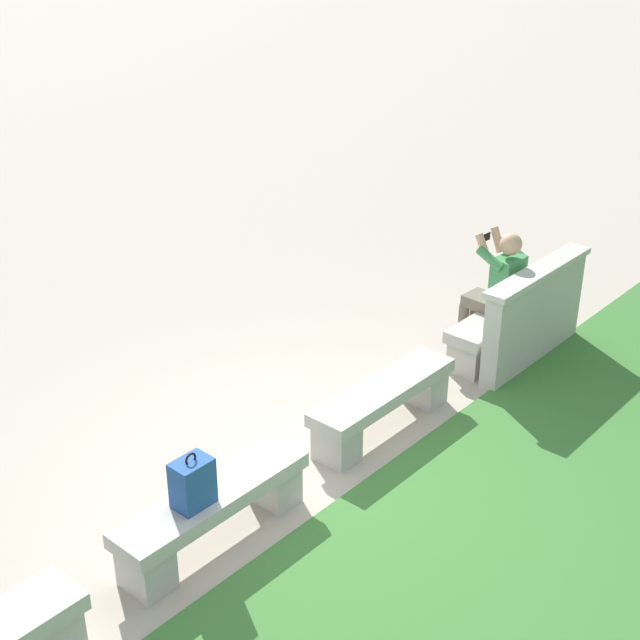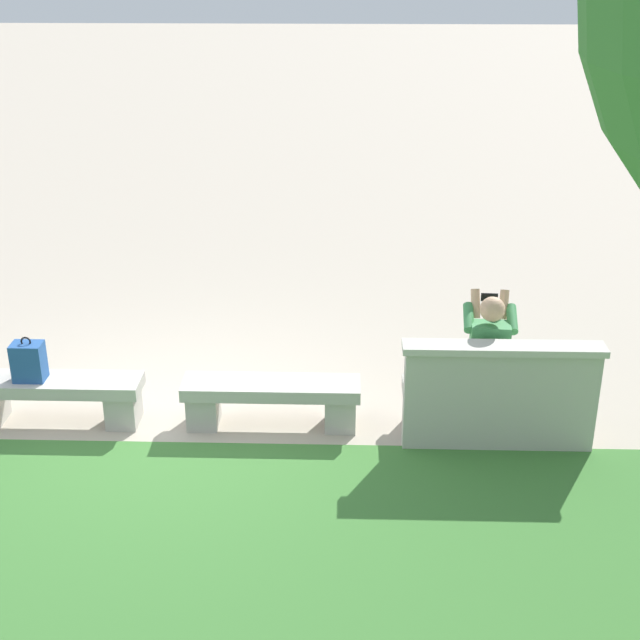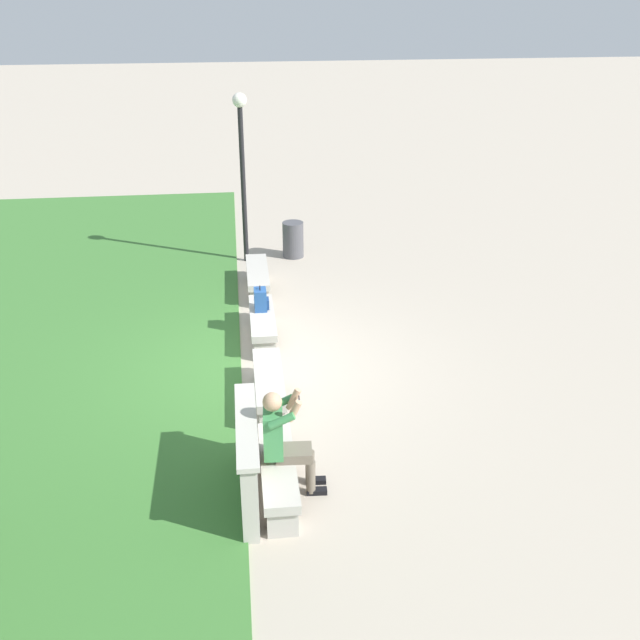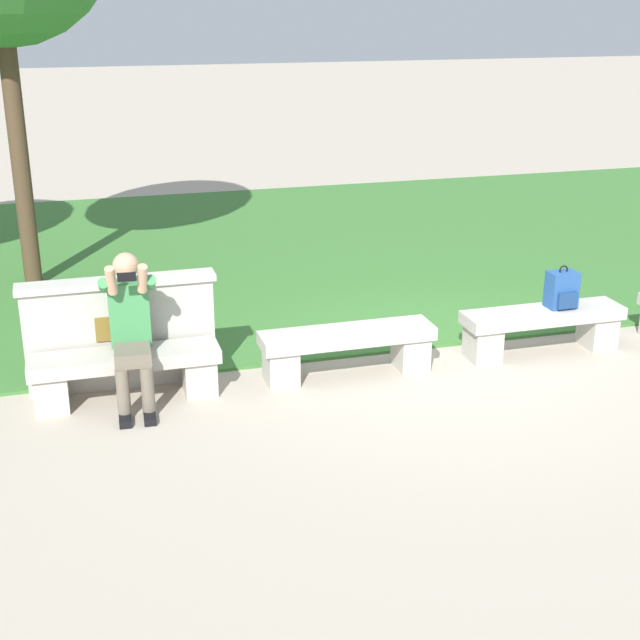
% 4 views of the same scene
% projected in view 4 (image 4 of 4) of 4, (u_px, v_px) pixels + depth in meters
% --- Properties ---
extents(ground_plane, '(80.00, 80.00, 0.00)m').
position_uv_depth(ground_plane, '(446.00, 363.00, 8.58)').
color(ground_plane, '#B2A593').
extents(grass_strip, '(19.66, 8.00, 0.03)m').
position_uv_depth(grass_strip, '(320.00, 246.00, 12.53)').
color(grass_strip, '#3D7533').
rests_on(grass_strip, ground).
extents(bench_main, '(1.63, 0.40, 0.45)m').
position_uv_depth(bench_main, '(126.00, 370.00, 7.69)').
color(bench_main, '#B7B2A8').
rests_on(bench_main, ground).
extents(bench_near, '(1.63, 0.40, 0.45)m').
position_uv_depth(bench_near, '(347.00, 346.00, 8.22)').
color(bench_near, '#B7B2A8').
rests_on(bench_near, ground).
extents(bench_mid, '(1.63, 0.40, 0.45)m').
position_uv_depth(bench_mid, '(542.00, 325.00, 8.74)').
color(bench_mid, '#B7B2A8').
rests_on(bench_mid, ground).
extents(backrest_wall_with_plaque, '(1.72, 0.24, 1.01)m').
position_uv_depth(backrest_wall_with_plaque, '(121.00, 332.00, 7.92)').
color(backrest_wall_with_plaque, '#B7B2A8').
rests_on(backrest_wall_with_plaque, ground).
extents(person_photographer, '(0.49, 0.74, 1.32)m').
position_uv_depth(person_photographer, '(130.00, 324.00, 7.49)').
color(person_photographer, black).
rests_on(person_photographer, ground).
extents(backpack, '(0.28, 0.24, 0.43)m').
position_uv_depth(backpack, '(562.00, 290.00, 8.68)').
color(backpack, '#234C8C').
rests_on(backpack, bench_mid).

